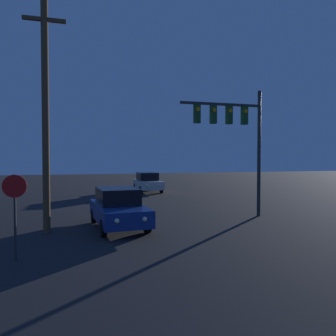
% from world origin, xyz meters
% --- Properties ---
extents(car_near, '(2.22, 4.68, 1.68)m').
position_xyz_m(car_near, '(-2.33, 13.84, 0.84)').
color(car_near, navy).
rests_on(car_near, ground_plane).
extents(car_far, '(1.94, 4.58, 1.68)m').
position_xyz_m(car_far, '(1.95, 27.79, 0.84)').
color(car_far, beige).
rests_on(car_far, ground_plane).
extents(traffic_signal_mast, '(4.32, 0.30, 6.38)m').
position_xyz_m(traffic_signal_mast, '(3.63, 14.65, 4.45)').
color(traffic_signal_mast, '#2D2D2D').
rests_on(traffic_signal_mast, ground_plane).
extents(stop_sign, '(0.67, 0.07, 2.51)m').
position_xyz_m(stop_sign, '(-5.76, 10.06, 1.73)').
color(stop_sign, '#2D2D2D').
rests_on(stop_sign, ground_plane).
extents(utility_pole, '(1.63, 0.28, 9.34)m').
position_xyz_m(utility_pole, '(-5.20, 13.62, 4.83)').
color(utility_pole, brown).
rests_on(utility_pole, ground_plane).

